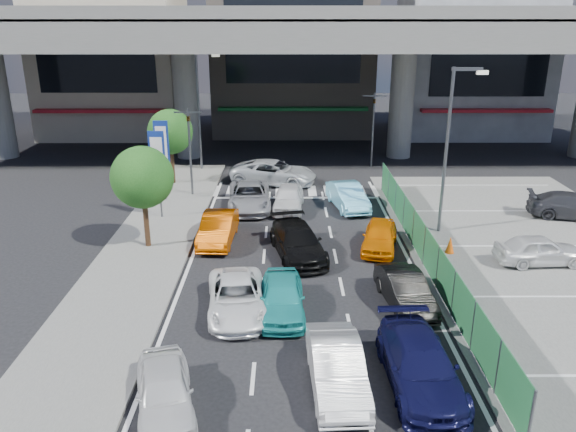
{
  "coord_description": "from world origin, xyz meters",
  "views": [
    {
      "loc": [
        -0.61,
        -20.07,
        10.13
      ],
      "look_at": [
        -0.52,
        3.82,
        1.63
      ],
      "focal_mm": 35.0,
      "sensor_mm": 36.0,
      "label": 1
    }
  ],
  "objects_px": {
    "hatch_black_mid_right": "(405,290)",
    "taxi_orange_left": "(218,228)",
    "traffic_light_right": "(374,111)",
    "taxi_teal_mid": "(282,297)",
    "taxi_orange_right": "(380,236)",
    "parked_sedan_white": "(540,250)",
    "signboard_far": "(162,150)",
    "street_lamp_left": "(201,101)",
    "tree_far": "(170,132)",
    "van_white_back_left": "(164,391)",
    "minivan_navy_back": "(420,365)",
    "traffic_light_left": "(189,131)",
    "hatch_white_back_mid": "(337,367)",
    "sedan_white_front_mid": "(288,198)",
    "kei_truck_front_right": "(348,196)",
    "crossing_wagon_silver": "(274,172)",
    "tree_near": "(142,178)",
    "sedan_black_mid": "(298,242)",
    "street_lamp_right": "(451,137)",
    "parked_sedan_dgrey": "(573,206)",
    "wagon_silver_front_left": "(249,196)",
    "traffic_cone": "(450,245)",
    "signboard_near": "(158,163)",
    "sedan_white_mid_left": "(237,297)"
  },
  "relations": [
    {
      "from": "taxi_orange_right",
      "to": "parked_sedan_white",
      "type": "height_order",
      "value": "parked_sedan_white"
    },
    {
      "from": "traffic_light_right",
      "to": "sedan_black_mid",
      "type": "bearing_deg",
      "value": -109.31
    },
    {
      "from": "sedan_black_mid",
      "to": "wagon_silver_front_left",
      "type": "xyz_separation_m",
      "value": [
        -2.56,
        6.69,
        0.0
      ]
    },
    {
      "from": "taxi_orange_left",
      "to": "sedan_white_mid_left",
      "type": "bearing_deg",
      "value": -75.32
    },
    {
      "from": "traffic_light_right",
      "to": "street_lamp_right",
      "type": "distance_m",
      "value": 13.13
    },
    {
      "from": "street_lamp_right",
      "to": "taxi_orange_right",
      "type": "distance_m",
      "value": 5.83
    },
    {
      "from": "wagon_silver_front_left",
      "to": "parked_sedan_white",
      "type": "height_order",
      "value": "wagon_silver_front_left"
    },
    {
      "from": "minivan_navy_back",
      "to": "kei_truck_front_right",
      "type": "distance_m",
      "value": 16.11
    },
    {
      "from": "sedan_white_mid_left",
      "to": "taxi_orange_right",
      "type": "distance_m",
      "value": 8.45
    },
    {
      "from": "traffic_light_right",
      "to": "tree_near",
      "type": "xyz_separation_m",
      "value": [
        -12.5,
        -15.0,
        -0.55
      ]
    },
    {
      "from": "sedan_white_front_mid",
      "to": "kei_truck_front_right",
      "type": "bearing_deg",
      "value": 9.48
    },
    {
      "from": "traffic_light_right",
      "to": "tree_far",
      "type": "xyz_separation_m",
      "value": [
        -13.3,
        -4.5,
        -0.55
      ]
    },
    {
      "from": "traffic_light_left",
      "to": "hatch_white_back_mid",
      "type": "height_order",
      "value": "traffic_light_left"
    },
    {
      "from": "tree_near",
      "to": "parked_sedan_white",
      "type": "bearing_deg",
      "value": -6.41
    },
    {
      "from": "tree_far",
      "to": "taxi_orange_left",
      "type": "relative_size",
      "value": 1.15
    },
    {
      "from": "traffic_light_left",
      "to": "minivan_navy_back",
      "type": "height_order",
      "value": "traffic_light_left"
    },
    {
      "from": "taxi_orange_left",
      "to": "crossing_wagon_silver",
      "type": "bearing_deg",
      "value": 78.88
    },
    {
      "from": "taxi_orange_left",
      "to": "crossing_wagon_silver",
      "type": "xyz_separation_m",
      "value": [
        2.43,
        9.85,
        0.06
      ]
    },
    {
      "from": "tree_near",
      "to": "sedan_white_front_mid",
      "type": "distance_m",
      "value": 8.94
    },
    {
      "from": "traffic_light_right",
      "to": "wagon_silver_front_left",
      "type": "bearing_deg",
      "value": -131.32
    },
    {
      "from": "parked_sedan_dgrey",
      "to": "signboard_far",
      "type": "bearing_deg",
      "value": 97.05
    },
    {
      "from": "signboard_near",
      "to": "sedan_white_front_mid",
      "type": "height_order",
      "value": "signboard_near"
    },
    {
      "from": "signboard_far",
      "to": "crossing_wagon_silver",
      "type": "height_order",
      "value": "signboard_far"
    },
    {
      "from": "taxi_orange_left",
      "to": "crossing_wagon_silver",
      "type": "relative_size",
      "value": 0.77
    },
    {
      "from": "hatch_white_back_mid",
      "to": "signboard_far",
      "type": "bearing_deg",
      "value": 112.78
    },
    {
      "from": "hatch_white_back_mid",
      "to": "kei_truck_front_right",
      "type": "xyz_separation_m",
      "value": [
        2.0,
        16.21,
        0.01
      ]
    },
    {
      "from": "traffic_light_right",
      "to": "minivan_navy_back",
      "type": "xyz_separation_m",
      "value": [
        -2.26,
        -25.34,
        -3.25
      ]
    },
    {
      "from": "hatch_black_mid_right",
      "to": "taxi_orange_left",
      "type": "distance_m",
      "value": 9.88
    },
    {
      "from": "sedan_black_mid",
      "to": "wagon_silver_front_left",
      "type": "bearing_deg",
      "value": 98.98
    },
    {
      "from": "signboard_far",
      "to": "tree_near",
      "type": "distance_m",
      "value": 7.03
    },
    {
      "from": "kei_truck_front_right",
      "to": "sedan_black_mid",
      "type": "bearing_deg",
      "value": -124.93
    },
    {
      "from": "tree_far",
      "to": "sedan_white_mid_left",
      "type": "distance_m",
      "value": 17.62
    },
    {
      "from": "van_white_back_left",
      "to": "taxi_teal_mid",
      "type": "height_order",
      "value": "taxi_teal_mid"
    },
    {
      "from": "taxi_teal_mid",
      "to": "taxi_orange_left",
      "type": "relative_size",
      "value": 0.93
    },
    {
      "from": "minivan_navy_back",
      "to": "signboard_far",
      "type": "bearing_deg",
      "value": 119.8
    },
    {
      "from": "tree_near",
      "to": "parked_sedan_dgrey",
      "type": "relative_size",
      "value": 1.05
    },
    {
      "from": "street_lamp_left",
      "to": "parked_sedan_white",
      "type": "relative_size",
      "value": 2.12
    },
    {
      "from": "wagon_silver_front_left",
      "to": "street_lamp_right",
      "type": "bearing_deg",
      "value": -24.53
    },
    {
      "from": "wagon_silver_front_left",
      "to": "street_lamp_left",
      "type": "bearing_deg",
      "value": 110.16
    },
    {
      "from": "taxi_orange_left",
      "to": "van_white_back_left",
      "type": "bearing_deg",
      "value": -87.56
    },
    {
      "from": "crossing_wagon_silver",
      "to": "parked_sedan_dgrey",
      "type": "relative_size",
      "value": 1.19
    },
    {
      "from": "hatch_white_back_mid",
      "to": "sedan_white_mid_left",
      "type": "xyz_separation_m",
      "value": [
        -3.23,
        4.4,
        -0.07
      ]
    },
    {
      "from": "minivan_navy_back",
      "to": "crossing_wagon_silver",
      "type": "distance_m",
      "value": 21.45
    },
    {
      "from": "minivan_navy_back",
      "to": "taxi_teal_mid",
      "type": "xyz_separation_m",
      "value": [
        -3.99,
        4.22,
        -0.02
      ]
    },
    {
      "from": "signboard_far",
      "to": "street_lamp_left",
      "type": "bearing_deg",
      "value": 79.69
    },
    {
      "from": "street_lamp_right",
      "to": "traffic_cone",
      "type": "xyz_separation_m",
      "value": [
        -0.39,
        -2.75,
        -4.33
      ]
    },
    {
      "from": "signboard_near",
      "to": "wagon_silver_front_left",
      "type": "xyz_separation_m",
      "value": [
        4.55,
        1.73,
        -2.37
      ]
    },
    {
      "from": "traffic_light_right",
      "to": "taxi_teal_mid",
      "type": "height_order",
      "value": "traffic_light_right"
    },
    {
      "from": "traffic_light_left",
      "to": "crossing_wagon_silver",
      "type": "distance_m",
      "value": 6.33
    },
    {
      "from": "tree_near",
      "to": "parked_sedan_dgrey",
      "type": "height_order",
      "value": "tree_near"
    }
  ]
}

